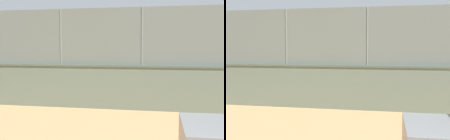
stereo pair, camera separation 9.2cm
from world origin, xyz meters
The scene contains 7 objects.
ground_plane centered at (0.00, 0.00, 0.00)m, with size 260.00×260.00×0.00m, color tan.
perimeter_wall centered at (2.73, 12.02, 0.84)m, with size 28.95×1.40×1.67m.
fence_panel_on_wall centered at (2.73, 12.02, 2.74)m, with size 28.43×1.05×2.13m.
player_foreground_swinging centered at (-4.38, 5.58, 0.87)m, with size 1.09×0.82×1.49m.
player_near_wall_returning centered at (2.53, 3.92, 0.98)m, with size 0.77×1.25×1.66m.
sports_ball centered at (-3.99, 6.90, 1.19)m, with size 0.14×0.14×0.14m, color #3399D8.
courtside_bench centered at (0.82, 10.08, 0.46)m, with size 1.61×0.43×0.87m.
Camera 1 is at (-3.54, 22.96, 2.31)m, focal length 48.54 mm.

